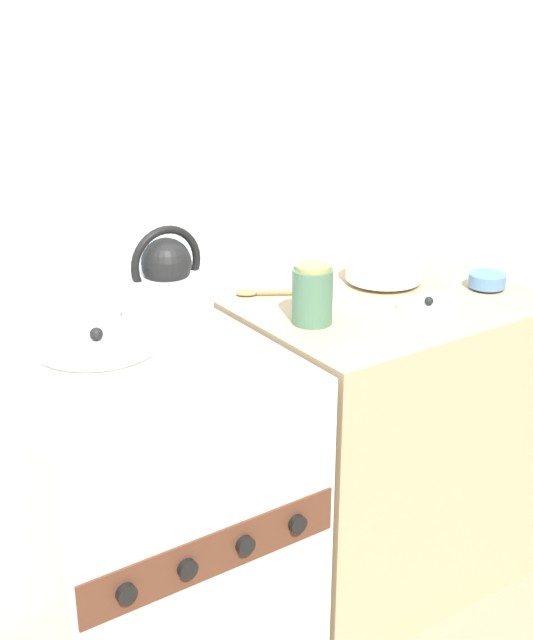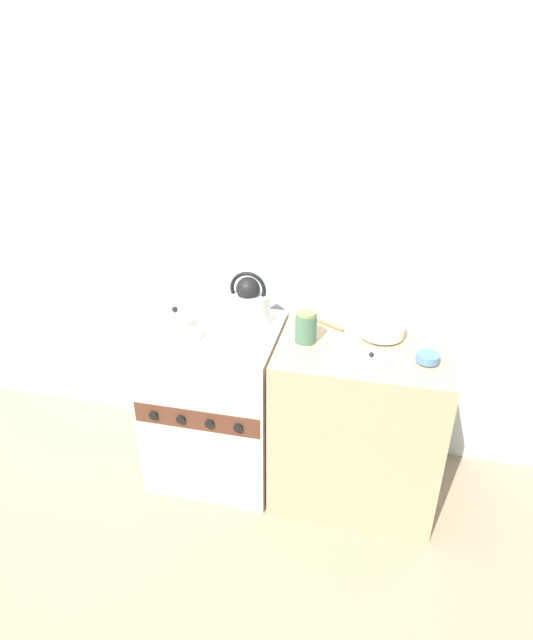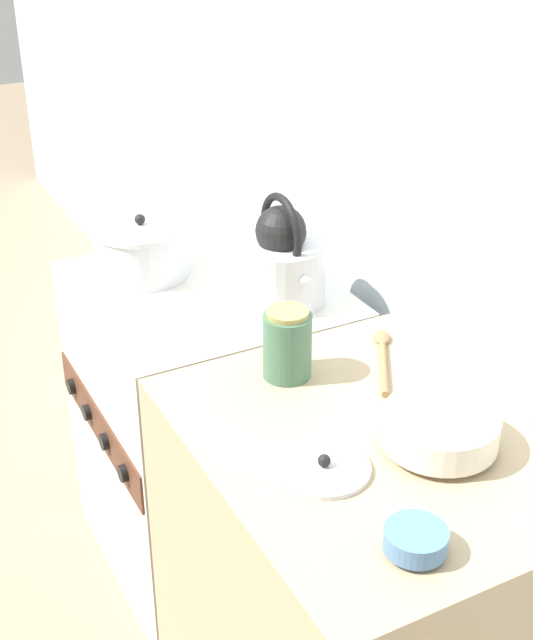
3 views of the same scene
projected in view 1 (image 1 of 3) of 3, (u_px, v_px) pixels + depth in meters
wall_back at (60, 174)px, 2.22m from camera, size 7.00×0.06×2.50m
stove at (150, 525)px, 2.21m from camera, size 0.66×0.65×0.87m
counter at (378, 438)px, 2.62m from camera, size 0.81×0.64×0.88m
kettle at (169, 294)px, 2.20m from camera, size 0.28×0.23×0.28m
cooking_pot at (99, 370)px, 1.86m from camera, size 0.25×0.25×0.17m
enamel_bowl at (384, 269)px, 2.55m from camera, size 0.22×0.22×0.07m
small_ceramic_bowl at (487, 280)px, 2.51m from camera, size 0.10×0.10×0.04m
storage_jar at (312, 295)px, 2.26m from camera, size 0.10×0.10×0.16m
loose_pot_lid at (428, 307)px, 2.37m from camera, size 0.17×0.17×0.03m
wooden_spoon at (275, 293)px, 2.47m from camera, size 0.24×0.17×0.02m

